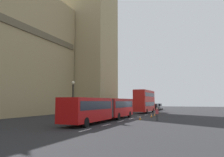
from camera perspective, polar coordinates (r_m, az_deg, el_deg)
The scene contains 11 objects.
ground_plane at distance 33.56m, azimuth 5.56°, elevation -10.23°, with size 160.00×160.00×0.00m, color #262628.
lane_centre_marking at distance 34.82m, azimuth 6.18°, elevation -10.06°, with size 34.40×0.16×0.01m.
articulated_bus at distance 28.29m, azimuth -2.02°, elevation -7.52°, with size 17.09×2.54×2.90m.
double_decker_bus at distance 49.05m, azimuth 8.46°, elevation -5.66°, with size 9.98×2.54×4.90m.
sedan_lead at distance 59.96m, azimuth 11.07°, elevation -7.37°, with size 4.40×1.86×1.85m.
sedan_trailing at distance 66.74m, azimuth 11.99°, elevation -7.19°, with size 4.40×1.86×1.85m.
traffic_cone_west at distance 30.60m, azimuth 7.31°, elevation -10.09°, with size 0.36×0.36×0.58m.
traffic_cone_middle at distance 35.70m, azimuth 10.22°, elevation -9.45°, with size 0.36×0.36×0.58m.
traffic_cone_east at distance 39.36m, azimuth 11.00°, elevation -9.10°, with size 0.36×0.36×0.58m.
street_lamp at distance 30.13m, azimuth -10.14°, elevation -4.84°, with size 0.44×0.44×5.27m.
pedestrian_near_cones at distance 29.86m, azimuth 11.61°, elevation -8.91°, with size 0.36×0.44×1.69m.
Camera 1 is at (-32.09, -9.50, 2.53)m, focal length 35.19 mm.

